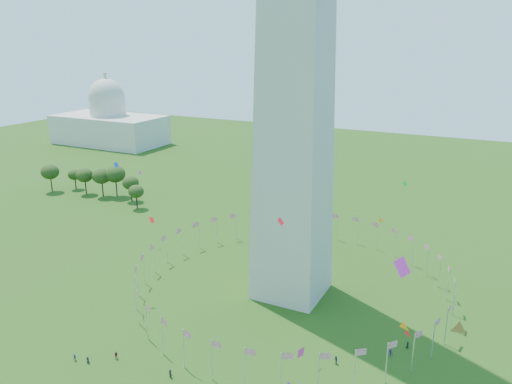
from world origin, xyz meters
TOP-DOWN VIEW (x-y plane):
  - flag_ring at (-0.00, 50.00)m, footprint 80.24×80.24m
  - capitol_building at (-180.00, 180.00)m, footprint 70.00×35.00m
  - kites_aloft at (14.59, 23.64)m, footprint 128.42×73.81m
  - tree_line_west at (-106.18, 91.15)m, footprint 55.28×16.02m

SIDE VIEW (x-z plane):
  - flag_ring at x=0.00m, z-range 0.00..9.00m
  - tree_line_west at x=-106.18m, z-range -0.79..12.36m
  - kites_aloft at x=14.59m, z-range 1.70..37.40m
  - capitol_building at x=-180.00m, z-range 0.00..46.00m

